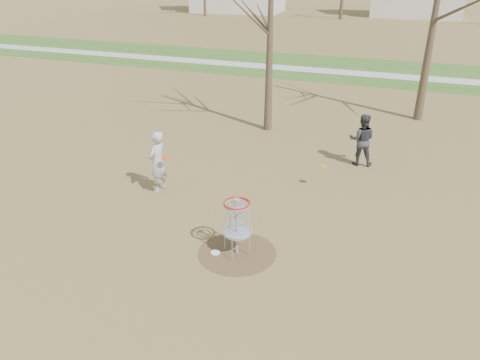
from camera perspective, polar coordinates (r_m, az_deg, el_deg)
name	(u,v)px	position (r m, az deg, el deg)	size (l,w,h in m)	color
ground	(237,253)	(10.80, -0.36, -8.88)	(160.00, 160.00, 0.00)	brown
green_band	(362,70)	(30.13, 14.62, 12.81)	(160.00, 8.00, 0.01)	#2D5119
footpath	(359,73)	(29.16, 14.36, 12.47)	(160.00, 1.50, 0.01)	#9E9E99
dirt_circle	(237,253)	(10.80, -0.36, -8.86)	(1.80, 1.80, 0.01)	#47331E
player_standing	(158,162)	(13.38, -10.02, 2.17)	(0.66, 0.43, 1.81)	#AAAAAA
player_throwing	(362,140)	(15.53, 14.63, 4.77)	(0.83, 0.64, 1.70)	#323337
disc_grounded	(215,253)	(10.79, -3.01, -8.83)	(0.22, 0.22, 0.02)	silver
discs_in_play	(250,162)	(13.12, 1.19, 2.18)	(4.20, 2.21, 0.47)	orange
disc_golf_basket	(237,218)	(10.32, -0.38, -4.67)	(0.64, 0.64, 1.35)	#9EA3AD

